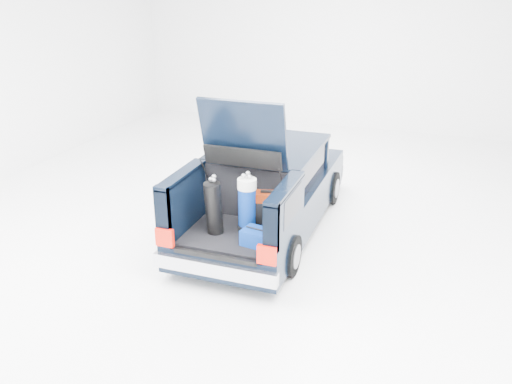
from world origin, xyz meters
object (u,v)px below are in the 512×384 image
at_px(blue_duffel, 259,238).
at_px(car, 268,189).
at_px(black_golf_bag, 214,208).
at_px(blue_golf_bag, 247,205).
at_px(red_suitcase, 268,211).

bearing_deg(blue_duffel, car, 114.85).
distance_m(car, black_golf_bag, 1.73).
distance_m(black_golf_bag, blue_golf_bag, 0.48).
height_order(car, blue_duffel, car).
height_order(car, red_suitcase, car).
relative_size(car, blue_golf_bag, 5.08).
bearing_deg(car, red_suitcase, -71.47).
bearing_deg(red_suitcase, blue_golf_bag, -163.47).
height_order(red_suitcase, black_golf_bag, black_golf_bag).
bearing_deg(black_golf_bag, red_suitcase, 36.57).
bearing_deg(red_suitcase, blue_duffel, -99.74).
distance_m(car, blue_duffel, 1.88).
bearing_deg(blue_golf_bag, red_suitcase, 37.21).
bearing_deg(car, black_golf_bag, -98.67).
distance_m(red_suitcase, blue_golf_bag, 0.34).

